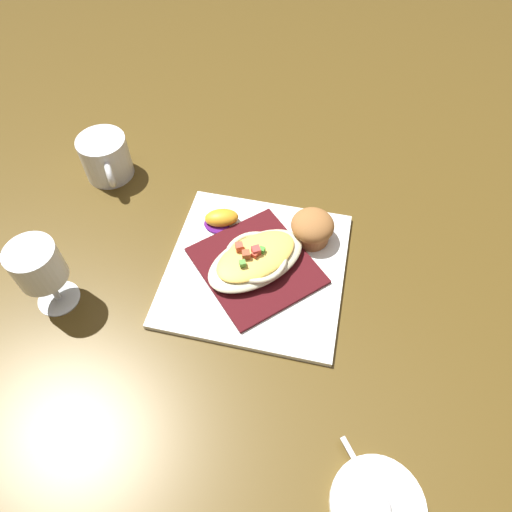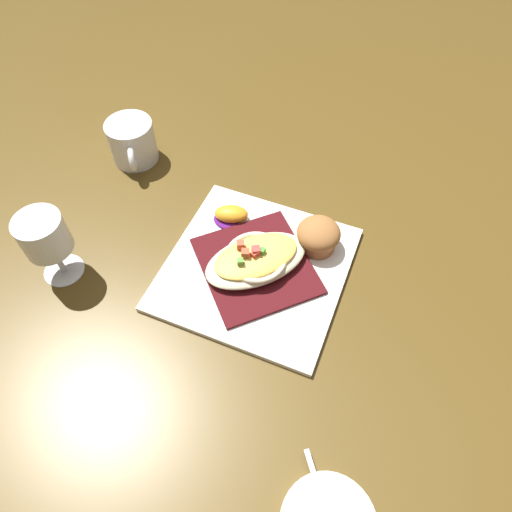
{
  "view_description": "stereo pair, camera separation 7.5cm",
  "coord_description": "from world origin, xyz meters",
  "px_view_note": "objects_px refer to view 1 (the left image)",
  "views": [
    {
      "loc": [
        0.13,
        -0.42,
        0.65
      ],
      "look_at": [
        0.0,
        0.0,
        0.04
      ],
      "focal_mm": 32.56,
      "sensor_mm": 36.0,
      "label": 1
    },
    {
      "loc": [
        0.2,
        -0.39,
        0.65
      ],
      "look_at": [
        0.0,
        0.0,
        0.04
      ],
      "focal_mm": 32.56,
      "sensor_mm": 36.0,
      "label": 2
    }
  ],
  "objects_px": {
    "muffin": "(312,228)",
    "creamer_saucer": "(378,506)",
    "orange_garnish": "(221,219)",
    "square_plate": "(256,268)",
    "spoon": "(376,499)",
    "gratin_dish": "(256,258)",
    "stemmed_glass": "(38,268)",
    "coffee_mug": "(107,159)"
  },
  "relations": [
    {
      "from": "muffin",
      "to": "creamer_saucer",
      "type": "bearing_deg",
      "value": -66.03
    },
    {
      "from": "orange_garnish",
      "to": "creamer_saucer",
      "type": "height_order",
      "value": "orange_garnish"
    },
    {
      "from": "square_plate",
      "to": "orange_garnish",
      "type": "bearing_deg",
      "value": 140.01
    },
    {
      "from": "square_plate",
      "to": "creamer_saucer",
      "type": "bearing_deg",
      "value": -50.56
    },
    {
      "from": "creamer_saucer",
      "to": "spoon",
      "type": "distance_m",
      "value": 0.01
    },
    {
      "from": "square_plate",
      "to": "spoon",
      "type": "bearing_deg",
      "value": -50.59
    },
    {
      "from": "gratin_dish",
      "to": "spoon",
      "type": "height_order",
      "value": "gratin_dish"
    },
    {
      "from": "creamer_saucer",
      "to": "gratin_dish",
      "type": "bearing_deg",
      "value": 129.46
    },
    {
      "from": "square_plate",
      "to": "stemmed_glass",
      "type": "bearing_deg",
      "value": -153.41
    },
    {
      "from": "square_plate",
      "to": "gratin_dish",
      "type": "relative_size",
      "value": 1.47
    },
    {
      "from": "stemmed_glass",
      "to": "muffin",
      "type": "bearing_deg",
      "value": 32.38
    },
    {
      "from": "square_plate",
      "to": "gratin_dish",
      "type": "bearing_deg",
      "value": -145.36
    },
    {
      "from": "gratin_dish",
      "to": "square_plate",
      "type": "bearing_deg",
      "value": 34.64
    },
    {
      "from": "square_plate",
      "to": "spoon",
      "type": "xyz_separation_m",
      "value": [
        0.24,
        -0.29,
        0.01
      ]
    },
    {
      "from": "coffee_mug",
      "to": "spoon",
      "type": "xyz_separation_m",
      "value": [
        0.58,
        -0.43,
        -0.02
      ]
    },
    {
      "from": "coffee_mug",
      "to": "spoon",
      "type": "relative_size",
      "value": 1.24
    },
    {
      "from": "coffee_mug",
      "to": "orange_garnish",
      "type": "bearing_deg",
      "value": -14.74
    },
    {
      "from": "square_plate",
      "to": "muffin",
      "type": "distance_m",
      "value": 0.12
    },
    {
      "from": "muffin",
      "to": "square_plate",
      "type": "bearing_deg",
      "value": -130.92
    },
    {
      "from": "orange_garnish",
      "to": "spoon",
      "type": "distance_m",
      "value": 0.49
    },
    {
      "from": "creamer_saucer",
      "to": "spoon",
      "type": "bearing_deg",
      "value": 131.35
    },
    {
      "from": "stemmed_glass",
      "to": "spoon",
      "type": "distance_m",
      "value": 0.55
    },
    {
      "from": "orange_garnish",
      "to": "stemmed_glass",
      "type": "distance_m",
      "value": 0.3
    },
    {
      "from": "muffin",
      "to": "orange_garnish",
      "type": "xyz_separation_m",
      "value": [
        -0.16,
        -0.01,
        -0.02
      ]
    },
    {
      "from": "stemmed_glass",
      "to": "coffee_mug",
      "type": "bearing_deg",
      "value": 100.28
    },
    {
      "from": "square_plate",
      "to": "muffin",
      "type": "relative_size",
      "value": 3.96
    },
    {
      "from": "square_plate",
      "to": "spoon",
      "type": "relative_size",
      "value": 3.27
    },
    {
      "from": "muffin",
      "to": "stemmed_glass",
      "type": "bearing_deg",
      "value": -147.62
    },
    {
      "from": "coffee_mug",
      "to": "creamer_saucer",
      "type": "relative_size",
      "value": 0.93
    },
    {
      "from": "stemmed_glass",
      "to": "spoon",
      "type": "xyz_separation_m",
      "value": [
        0.53,
        -0.15,
        -0.07
      ]
    },
    {
      "from": "gratin_dish",
      "to": "coffee_mug",
      "type": "xyz_separation_m",
      "value": [
        -0.34,
        0.14,
        0.0
      ]
    },
    {
      "from": "spoon",
      "to": "square_plate",
      "type": "bearing_deg",
      "value": 129.41
    },
    {
      "from": "spoon",
      "to": "muffin",
      "type": "bearing_deg",
      "value": 113.7
    },
    {
      "from": "coffee_mug",
      "to": "creamer_saucer",
      "type": "distance_m",
      "value": 0.73
    },
    {
      "from": "muffin",
      "to": "orange_garnish",
      "type": "distance_m",
      "value": 0.16
    },
    {
      "from": "coffee_mug",
      "to": "square_plate",
      "type": "bearing_deg",
      "value": -22.27
    },
    {
      "from": "orange_garnish",
      "to": "coffee_mug",
      "type": "relative_size",
      "value": 0.63
    },
    {
      "from": "orange_garnish",
      "to": "creamer_saucer",
      "type": "xyz_separation_m",
      "value": [
        0.33,
        -0.37,
        -0.02
      ]
    },
    {
      "from": "creamer_saucer",
      "to": "orange_garnish",
      "type": "bearing_deg",
      "value": 131.83
    },
    {
      "from": "orange_garnish",
      "to": "stemmed_glass",
      "type": "bearing_deg",
      "value": -132.96
    },
    {
      "from": "gratin_dish",
      "to": "orange_garnish",
      "type": "bearing_deg",
      "value": 139.94
    },
    {
      "from": "square_plate",
      "to": "gratin_dish",
      "type": "height_order",
      "value": "gratin_dish"
    }
  ]
}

